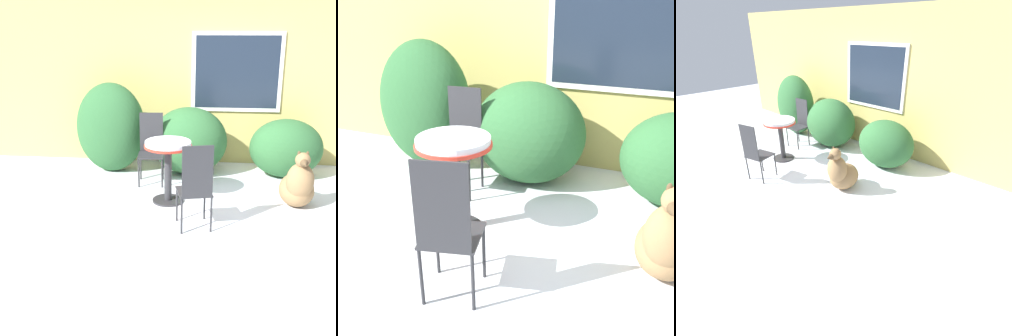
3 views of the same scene
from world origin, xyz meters
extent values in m
plane|color=white|center=(0.00, 0.00, 0.00)|extent=(16.00, 16.00, 0.00)
cube|color=tan|center=(0.00, 2.20, 1.36)|extent=(8.00, 0.06, 2.73)
cube|color=white|center=(0.55, 2.16, 1.50)|extent=(1.42, 0.04, 1.24)
cube|color=#1E2838|center=(0.55, 2.14, 1.50)|extent=(1.30, 0.01, 1.12)
ellipsoid|color=#2D6033|center=(-1.37, 1.59, 0.70)|extent=(1.07, 0.74, 1.39)
ellipsoid|color=#2D6033|center=(-0.16, 1.58, 0.52)|extent=(1.16, 0.94, 1.04)
ellipsoid|color=#2D6033|center=(1.31, 1.58, 0.44)|extent=(1.09, 0.85, 0.89)
cylinder|color=#2D2D30|center=(-0.37, 0.42, 0.01)|extent=(0.41, 0.41, 0.03)
cylinder|color=#2D2D30|center=(-0.37, 0.42, 0.38)|extent=(0.10, 0.10, 0.72)
cylinder|color=red|center=(-0.37, 0.42, 0.76)|extent=(0.61, 0.61, 0.03)
cylinder|color=white|center=(-0.37, 0.42, 0.80)|extent=(0.59, 0.59, 0.05)
cube|color=#2D2D30|center=(-0.68, 1.06, 0.43)|extent=(0.40, 0.40, 0.02)
cube|color=#2D2D30|center=(-0.69, 1.24, 0.73)|extent=(0.34, 0.04, 0.58)
cylinder|color=#2D2D30|center=(-0.83, 0.88, 0.21)|extent=(0.02, 0.02, 0.42)
cylinder|color=#2D2D30|center=(-0.50, 0.91, 0.21)|extent=(0.02, 0.02, 0.42)
cylinder|color=#2D2D30|center=(-0.86, 1.22, 0.21)|extent=(0.02, 0.02, 0.42)
cylinder|color=#2D2D30|center=(-0.53, 1.24, 0.21)|extent=(0.02, 0.02, 0.42)
cube|color=#2D2D30|center=(-0.01, -0.28, 0.43)|extent=(0.44, 0.44, 0.02)
cube|color=#2D2D30|center=(0.03, -0.45, 0.73)|extent=(0.33, 0.09, 0.58)
cylinder|color=#2D2D30|center=(0.11, -0.08, 0.21)|extent=(0.02, 0.02, 0.42)
cylinder|color=#2D2D30|center=(-0.21, -0.15, 0.21)|extent=(0.02, 0.02, 0.42)
cylinder|color=#2D2D30|center=(0.19, -0.40, 0.21)|extent=(0.02, 0.02, 0.42)
cylinder|color=#2D2D30|center=(-0.13, -0.48, 0.21)|extent=(0.02, 0.02, 0.42)
ellipsoid|color=#937047|center=(1.28, 0.46, 0.21)|extent=(0.44, 0.53, 0.42)
ellipsoid|color=#937047|center=(1.28, 0.30, 0.39)|extent=(0.34, 0.30, 0.46)
sphere|color=#937047|center=(1.28, 0.27, 0.67)|extent=(0.18, 0.18, 0.18)
cone|color=brown|center=(1.27, 0.13, 0.66)|extent=(0.10, 0.09, 0.10)
ellipsoid|color=brown|center=(1.23, 0.28, 0.74)|extent=(0.04, 0.03, 0.08)
ellipsoid|color=brown|center=(1.33, 0.28, 0.74)|extent=(0.04, 0.03, 0.08)
ellipsoid|color=#937047|center=(1.28, 0.70, 0.09)|extent=(0.09, 0.25, 0.08)
camera|label=1|loc=(0.13, -4.68, 2.21)|focal=45.00mm
camera|label=2|loc=(1.18, -2.26, 1.89)|focal=45.00mm
camera|label=3|loc=(3.81, -2.28, 2.36)|focal=28.00mm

